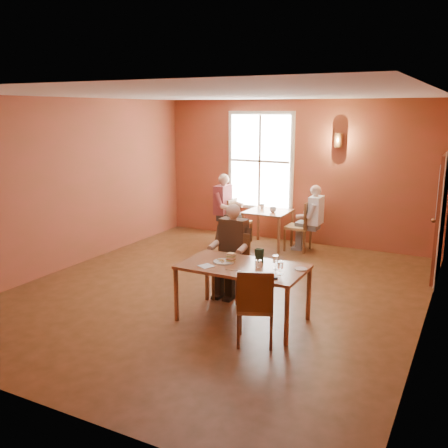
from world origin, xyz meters
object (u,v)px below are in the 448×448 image
at_px(diner_main, 230,256).
at_px(chair_diner_white, 298,226).
at_px(second_table, 268,229).
at_px(chair_diner_maroon, 240,221).
at_px(diner_white, 300,219).
at_px(main_table, 243,293).
at_px(diner_maroon, 239,210).
at_px(chair_diner_main, 231,267).
at_px(chair_empty, 256,305).

distance_m(diner_main, chair_diner_white, 3.03).
height_order(diner_main, chair_diner_white, diner_main).
bearing_deg(second_table, chair_diner_maroon, 180.00).
bearing_deg(second_table, diner_white, 0.00).
relative_size(main_table, diner_maroon, 1.16).
height_order(chair_diner_main, chair_empty, chair_diner_main).
distance_m(chair_diner_main, diner_maroon, 3.28).
distance_m(chair_diner_main, second_table, 3.06).
relative_size(second_table, chair_diner_white, 0.84).
distance_m(chair_diner_white, diner_maroon, 1.35).
height_order(chair_empty, chair_diner_white, chair_diner_white).
relative_size(chair_diner_maroon, diner_maroon, 0.65).
height_order(chair_diner_main, diner_main, diner_main).
bearing_deg(diner_white, diner_maroon, 90.00).
xyz_separation_m(chair_diner_white, chair_diner_maroon, (-1.30, 0.00, -0.04)).
bearing_deg(chair_empty, diner_main, 106.68).
bearing_deg(chair_diner_main, diner_main, 90.00).
relative_size(main_table, diner_white, 1.27).
bearing_deg(chair_diner_maroon, diner_white, 90.00).
bearing_deg(chair_diner_main, main_table, 127.57).
relative_size(diner_main, diner_white, 1.04).
xyz_separation_m(second_table, chair_diner_white, (0.65, 0.00, 0.13)).
height_order(diner_main, diner_white, diner_main).
bearing_deg(diner_maroon, main_table, 26.47).
bearing_deg(diner_main, chair_diner_white, -90.30).
distance_m(chair_diner_main, chair_diner_maroon, 3.26).
height_order(main_table, second_table, main_table).
distance_m(chair_diner_main, chair_empty, 1.50).
relative_size(diner_main, chair_diner_maroon, 1.45).
bearing_deg(chair_diner_white, chair_diner_maroon, 90.00).
distance_m(second_table, diner_maroon, 0.76).
height_order(second_table, diner_maroon, diner_maroon).
bearing_deg(main_table, chair_empty, -51.53).
bearing_deg(chair_diner_main, diner_white, -90.88).
relative_size(chair_empty, diner_maroon, 0.68).
xyz_separation_m(diner_white, diner_maroon, (-1.36, 0.00, 0.06)).
xyz_separation_m(diner_white, chair_diner_maroon, (-1.33, 0.00, -0.18)).
bearing_deg(chair_diner_white, chair_diner_main, 179.70).
bearing_deg(chair_empty, diner_maroon, 96.17).
relative_size(diner_white, diner_maroon, 0.91).
relative_size(chair_diner_white, diner_white, 0.78).
bearing_deg(diner_main, second_table, -78.16).
bearing_deg(chair_diner_main, chair_diner_white, -90.30).
bearing_deg(second_table, chair_diner_main, -78.04).
xyz_separation_m(chair_empty, chair_diner_white, (-0.91, 4.18, 0.02)).
bearing_deg(chair_diner_white, diner_main, 179.70).
height_order(diner_main, diner_maroon, diner_maroon).
bearing_deg(main_table, chair_diner_main, 127.57).
xyz_separation_m(main_table, diner_main, (-0.50, 0.62, 0.29)).
height_order(chair_diner_white, chair_diner_maroon, chair_diner_white).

